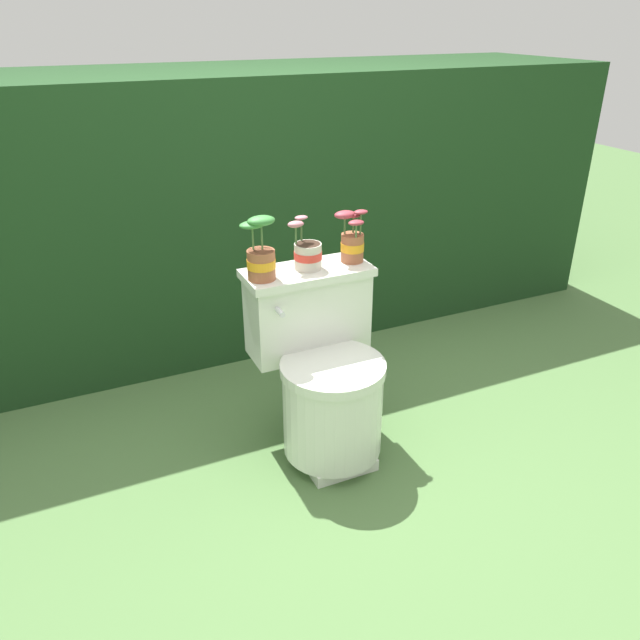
{
  "coord_description": "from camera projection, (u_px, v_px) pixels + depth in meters",
  "views": [
    {
      "loc": [
        -0.82,
        -1.73,
        1.56
      ],
      "look_at": [
        0.03,
        0.14,
        0.55
      ],
      "focal_mm": 35.0,
      "sensor_mm": 36.0,
      "label": 1
    }
  ],
  "objects": [
    {
      "name": "hedge_backdrop",
      "position": [
        216.0,
        206.0,
        3.22
      ],
      "size": [
        4.16,
        0.94,
        1.32
      ],
      "color": "#193819",
      "rests_on": "ground"
    },
    {
      "name": "potted_plant_left",
      "position": [
        261.0,
        255.0,
        2.19
      ],
      "size": [
        0.13,
        0.1,
        0.23
      ],
      "color": "#9E5638",
      "rests_on": "toilet"
    },
    {
      "name": "potted_plant_midleft",
      "position": [
        307.0,
        253.0,
        2.29
      ],
      "size": [
        0.12,
        0.11,
        0.19
      ],
      "color": "beige",
      "rests_on": "toilet"
    },
    {
      "name": "ground_plane",
      "position": [
        327.0,
        463.0,
        2.41
      ],
      "size": [
        12.0,
        12.0,
        0.0
      ],
      "primitive_type": "plane",
      "color": "#4C703D"
    },
    {
      "name": "toilet",
      "position": [
        324.0,
        374.0,
        2.36
      ],
      "size": [
        0.48,
        0.53,
        0.71
      ],
      "color": "silver",
      "rests_on": "ground"
    },
    {
      "name": "potted_plant_middle",
      "position": [
        352.0,
        240.0,
        2.35
      ],
      "size": [
        0.12,
        0.11,
        0.2
      ],
      "color": "#9E5638",
      "rests_on": "toilet"
    }
  ]
}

